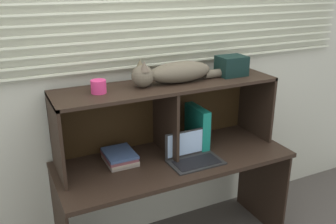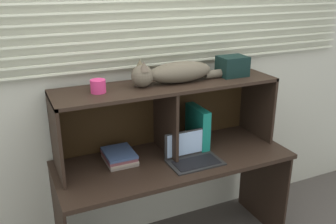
# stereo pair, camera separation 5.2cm
# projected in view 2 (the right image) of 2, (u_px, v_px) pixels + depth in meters

# --- Properties ---
(back_panel_with_blinds) EXTENTS (4.40, 0.08, 2.50)m
(back_panel_with_blinds) POSITION_uv_depth(u_px,v_px,m) (153.00, 72.00, 2.62)
(back_panel_with_blinds) COLOR beige
(back_panel_with_blinds) RESTS_ON ground
(desk) EXTENTS (1.59, 0.63, 0.75)m
(desk) POSITION_uv_depth(u_px,v_px,m) (174.00, 175.00, 2.54)
(desk) COLOR black
(desk) RESTS_ON ground
(hutch_shelf_unit) EXTENTS (1.51, 0.40, 0.50)m
(hutch_shelf_unit) POSITION_uv_depth(u_px,v_px,m) (165.00, 103.00, 2.49)
(hutch_shelf_unit) COLOR black
(hutch_shelf_unit) RESTS_ON desk
(cat) EXTENTS (0.75, 0.17, 0.17)m
(cat) POSITION_uv_depth(u_px,v_px,m) (174.00, 73.00, 2.40)
(cat) COLOR brown
(cat) RESTS_ON hutch_shelf_unit
(laptop) EXTENTS (0.35, 0.22, 0.19)m
(laptop) POSITION_uv_depth(u_px,v_px,m) (193.00, 155.00, 2.44)
(laptop) COLOR #252525
(laptop) RESTS_ON desk
(binder_upright) EXTENTS (0.06, 0.26, 0.30)m
(binder_upright) POSITION_uv_depth(u_px,v_px,m) (197.00, 127.00, 2.62)
(binder_upright) COLOR #157D6B
(binder_upright) RESTS_ON desk
(book_stack) EXTENTS (0.20, 0.24, 0.07)m
(book_stack) POSITION_uv_depth(u_px,v_px,m) (119.00, 156.00, 2.43)
(book_stack) COLOR gray
(book_stack) RESTS_ON desk
(small_basket) EXTENTS (0.09, 0.09, 0.08)m
(small_basket) POSITION_uv_depth(u_px,v_px,m) (98.00, 86.00, 2.21)
(small_basket) COLOR #DB3574
(small_basket) RESTS_ON hutch_shelf_unit
(storage_box) EXTENTS (0.20, 0.16, 0.14)m
(storage_box) POSITION_uv_depth(u_px,v_px,m) (232.00, 66.00, 2.58)
(storage_box) COLOR black
(storage_box) RESTS_ON hutch_shelf_unit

